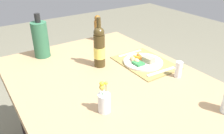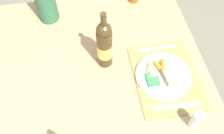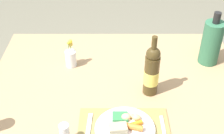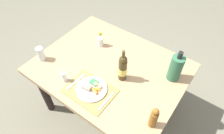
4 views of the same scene
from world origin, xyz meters
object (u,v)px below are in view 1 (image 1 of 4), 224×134
Objects in this scene: dinner_plate at (143,61)px; wine_bottle at (99,47)px; knife at (130,53)px; pepper_mill at (98,28)px; fork at (161,71)px; cooler_bottle at (41,39)px; salt_shaker at (179,69)px; flower_vase at (104,101)px; dining_table at (108,91)px.

dinner_plate is 0.31m from wine_bottle.
knife is 0.40m from pepper_mill.
fork and knife have the same top height.
knife is 0.64m from cooler_bottle.
salt_shaker reaches higher than dinner_plate.
pepper_mill is (0.42, -0.23, -0.03)m from wine_bottle.
wine_bottle reaches higher than knife.
flower_vase is at bearing 120.71° from dinner_plate.
salt_shaker is 0.94m from cooler_bottle.
pepper_mill is at bearing -28.68° from flower_vase.
wine_bottle is (0.29, 0.27, 0.12)m from fork.
fork is at bearing -177.07° from pepper_mill.
wine_bottle is at bearing -143.50° from cooler_bottle.
knife is 1.23× the size of flower_vase.
dining_table is 13.50× the size of salt_shaker.
dining_table is 6.13× the size of fork.
cooler_bottle is (0.32, 0.54, 0.12)m from knife.
knife is 2.05× the size of salt_shaker.
fork is 0.71× the size of cooler_bottle.
salt_shaker is at bearing -121.62° from dining_table.
flower_vase is at bearing 107.08° from fork.
wine_bottle is 1.53× the size of pepper_mill.
pepper_mill is 0.68× the size of cooler_bottle.
wine_bottle is at bearing 150.95° from pepper_mill.
salt_shaker reaches higher than fork.
salt_shaker is (-0.22, -0.36, 0.14)m from dining_table.
pepper_mill reaches higher than dinner_plate.
knife is at bearing -173.50° from pepper_mill.
dinner_plate is 0.56m from flower_vase.
knife is 0.68m from flower_vase.
cooler_bottle is at bearing 22.99° from dining_table.
wine_bottle is at bearing -28.30° from flower_vase.
fork is 0.85m from cooler_bottle.
pepper_mill is at bearing 5.94° from fork.
wine_bottle reaches higher than fork.
flower_vase reaches higher than fork.
flower_vase is (-0.42, 0.23, -0.08)m from wine_bottle.
pepper_mill reaches higher than flower_vase.
cooler_bottle is (0.77, 0.04, 0.07)m from flower_vase.
knife is 0.31m from wine_bottle.
cooler_bottle is at bearing 36.50° from wine_bottle.
dinner_plate is (0.03, -0.30, 0.11)m from dining_table.
fork is 1.08× the size of knife.
fork is 1.33× the size of flower_vase.
salt_shaker is 0.32× the size of cooler_bottle.
cooler_bottle is at bearing 42.43° from fork.
fork is 0.33m from knife.
dining_table is at bearing -35.64° from flower_vase.
fork is 0.11m from salt_shaker.
cooler_bottle is at bearing 97.54° from pepper_mill.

